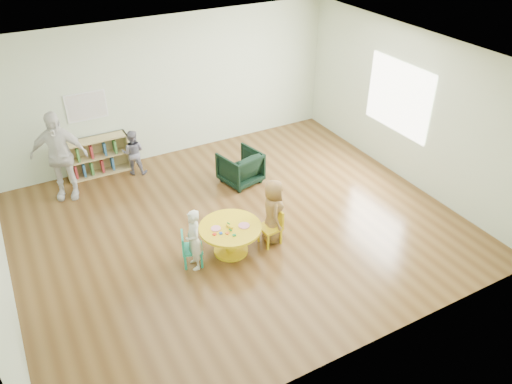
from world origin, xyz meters
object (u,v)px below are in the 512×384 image
(armchair, at_px, (240,167))
(child_left, at_px, (194,240))
(child_right, at_px, (273,211))
(activity_table, at_px, (230,235))
(toddler, at_px, (133,152))
(kid_chair_right, at_px, (272,225))
(adult_caretaker, at_px, (59,156))
(bookshelf, at_px, (97,156))
(kid_chair_left, at_px, (189,248))

(armchair, xyz_separation_m, child_left, (-1.69, -1.83, 0.18))
(child_left, distance_m, child_right, 1.35)
(activity_table, xyz_separation_m, toddler, (-0.57, 3.06, 0.12))
(kid_chair_right, relative_size, adult_caretaker, 0.36)
(child_left, height_order, child_right, child_right)
(child_right, distance_m, adult_caretaker, 3.92)
(activity_table, bearing_deg, bookshelf, 109.50)
(activity_table, distance_m, toddler, 3.12)
(toddler, bearing_deg, child_left, 115.70)
(bookshelf, bearing_deg, child_left, -80.25)
(bookshelf, xyz_separation_m, adult_caretaker, (-0.70, -0.56, 0.46))
(bookshelf, bearing_deg, child_right, -60.55)
(kid_chair_right, distance_m, child_left, 1.31)
(activity_table, distance_m, kid_chair_right, 0.69)
(armchair, bearing_deg, child_left, 34.17)
(activity_table, bearing_deg, child_right, -2.12)
(kid_chair_right, relative_size, toddler, 0.66)
(armchair, height_order, toddler, toddler)
(bookshelf, distance_m, adult_caretaker, 1.01)
(child_left, height_order, adult_caretaker, adult_caretaker)
(bookshelf, xyz_separation_m, child_left, (0.59, -3.46, 0.13))
(activity_table, bearing_deg, child_left, -175.33)
(adult_caretaker, bearing_deg, armchair, 1.09)
(kid_chair_right, bearing_deg, child_right, -44.08)
(kid_chair_right, bearing_deg, kid_chair_left, 78.25)
(kid_chair_left, distance_m, adult_caretaker, 3.13)
(armchair, distance_m, adult_caretaker, 3.21)
(armchair, relative_size, toddler, 0.77)
(child_right, bearing_deg, kid_chair_right, 163.02)
(bookshelf, xyz_separation_m, armchair, (2.29, -1.63, -0.05))
(kid_chair_left, distance_m, toddler, 3.04)
(kid_chair_right, xyz_separation_m, child_right, (0.05, 0.06, 0.22))
(activity_table, relative_size, child_right, 0.89)
(kid_chair_left, bearing_deg, kid_chair_right, 103.15)
(activity_table, bearing_deg, kid_chair_right, -7.33)
(bookshelf, height_order, armchair, bookshelf)
(bookshelf, distance_m, armchair, 2.81)
(activity_table, relative_size, adult_caretaker, 0.58)
(kid_chair_left, xyz_separation_m, armchair, (1.74, 1.75, 0.01))
(kid_chair_left, height_order, bookshelf, bookshelf)
(bookshelf, bearing_deg, activity_table, -70.50)
(toddler, distance_m, adult_caretaker, 1.40)
(kid_chair_left, distance_m, child_right, 1.42)
(bookshelf, distance_m, child_right, 3.95)
(kid_chair_right, relative_size, child_right, 0.55)
(kid_chair_left, bearing_deg, toddler, -163.37)
(kid_chair_right, distance_m, child_right, 0.23)
(activity_table, height_order, armchair, armchair)
(kid_chair_left, relative_size, armchair, 0.81)
(kid_chair_right, xyz_separation_m, toddler, (-1.26, 3.15, 0.13))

